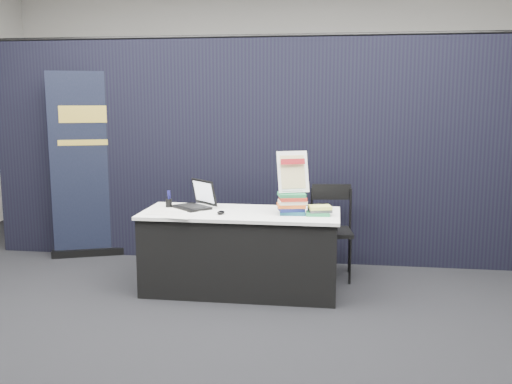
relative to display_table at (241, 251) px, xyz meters
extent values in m
plane|color=black|center=(0.00, -0.55, -0.38)|extent=(8.00, 8.00, 0.00)
cube|color=beige|center=(0.00, 3.45, 1.37)|extent=(8.00, 0.02, 3.50)
cube|color=black|center=(0.00, 1.05, 0.82)|extent=(6.00, 0.08, 2.40)
cube|color=black|center=(0.00, 0.00, -0.02)|extent=(1.76, 0.71, 0.72)
cube|color=beige|center=(0.00, 0.00, 0.36)|extent=(1.80, 0.75, 0.03)
cube|color=black|center=(-0.49, 0.09, 0.38)|extent=(0.42, 0.41, 0.02)
cube|color=black|center=(-0.49, 0.21, 0.52)|extent=(0.30, 0.28, 0.24)
cube|color=white|center=(-0.49, 0.20, 0.52)|extent=(0.25, 0.23, 0.19)
ellipsoid|color=black|center=(-0.16, -0.13, 0.39)|extent=(0.08, 0.11, 0.03)
cube|color=silver|center=(-0.51, -0.29, 0.38)|extent=(0.30, 0.23, 0.00)
cube|color=silver|center=(-0.67, -0.16, 0.38)|extent=(0.32, 0.24, 0.00)
cube|color=white|center=(-0.51, 0.03, 0.38)|extent=(0.33, 0.26, 0.00)
cylinder|color=black|center=(-0.72, 0.13, 0.41)|extent=(0.08, 0.08, 0.08)
cube|color=#174A5A|center=(0.48, -0.04, 0.39)|extent=(0.26, 0.22, 0.03)
cube|color=#121B50|center=(0.48, -0.04, 0.42)|extent=(0.26, 0.22, 0.03)
cube|color=#D45B1D|center=(0.48, -0.04, 0.45)|extent=(0.26, 0.22, 0.03)
cube|color=beige|center=(0.48, -0.04, 0.49)|extent=(0.26, 0.22, 0.03)
cube|color=#AE2A1C|center=(0.48, -0.04, 0.52)|extent=(0.26, 0.22, 0.03)
cube|color=#22804A|center=(0.48, -0.04, 0.55)|extent=(0.26, 0.22, 0.03)
cube|color=#22804A|center=(0.71, -0.05, 0.39)|extent=(0.22, 0.18, 0.03)
cube|color=#4B4C50|center=(0.71, -0.05, 0.42)|extent=(0.22, 0.18, 0.03)
cube|color=#CDD655|center=(0.71, -0.05, 0.44)|extent=(0.22, 0.18, 0.03)
cube|color=black|center=(0.48, -0.06, 0.58)|extent=(0.18, 0.08, 0.01)
cylinder|color=black|center=(0.40, 0.03, 0.69)|extent=(0.04, 0.09, 0.27)
cylinder|color=black|center=(0.55, 0.03, 0.69)|extent=(0.04, 0.09, 0.27)
cube|color=white|center=(0.48, -0.01, 0.75)|extent=(0.30, 0.20, 0.36)
cube|color=#D0BE82|center=(0.48, -0.02, 0.75)|extent=(0.24, 0.16, 0.29)
cube|color=maroon|center=(0.48, -0.02, 0.85)|extent=(0.21, 0.10, 0.05)
cube|color=black|center=(-1.88, 0.93, -0.33)|extent=(0.85, 0.41, 0.08)
cube|color=black|center=(-1.88, 0.95, 0.66)|extent=(0.78, 0.33, 2.07)
cube|color=gold|center=(-1.88, 0.93, 1.23)|extent=(0.53, 0.21, 0.19)
cube|color=gold|center=(-1.88, 0.93, 0.92)|extent=(0.58, 0.23, 0.06)
cylinder|color=black|center=(0.62, 0.33, -0.15)|extent=(0.02, 0.02, 0.44)
cylinder|color=black|center=(1.01, 0.33, -0.15)|extent=(0.02, 0.02, 0.44)
cylinder|color=black|center=(0.62, 0.73, -0.15)|extent=(0.02, 0.02, 0.44)
cylinder|color=black|center=(1.01, 0.73, -0.15)|extent=(0.02, 0.02, 0.44)
cube|color=black|center=(0.81, 0.53, 0.09)|extent=(0.46, 0.46, 0.04)
cube|color=black|center=(0.81, 0.73, 0.46)|extent=(0.39, 0.08, 0.16)
camera|label=1|loc=(0.87, -5.04, 1.39)|focal=40.00mm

